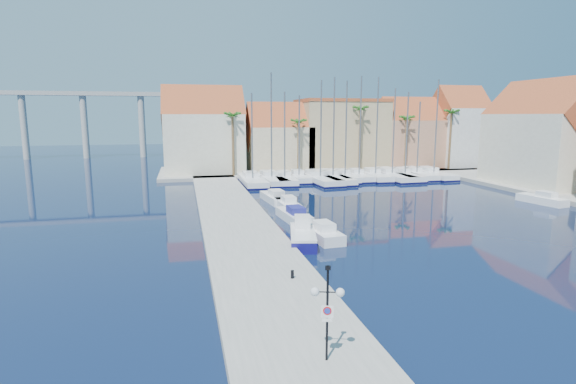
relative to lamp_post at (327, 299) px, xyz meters
name	(u,v)px	position (x,y,z in m)	size (l,w,h in m)	color
ground	(403,266)	(8.41, 10.24, -2.87)	(260.00, 260.00, 0.00)	black
quay_west	(236,221)	(-0.59, 23.74, -2.62)	(6.00, 77.00, 0.50)	gray
shore_north	(324,169)	(18.41, 58.24, -2.62)	(54.00, 16.00, 0.50)	gray
lamp_post	(327,299)	(0.00, 0.00, 0.00)	(1.18, 0.60, 3.61)	black
bollard	(292,274)	(0.76, 8.40, -2.15)	(0.18, 0.18, 0.45)	black
fishing_boat	(303,235)	(3.55, 16.58, -2.25)	(2.92, 5.60, 1.87)	#120F5B
motorboat_west_0	(322,232)	(5.30, 17.54, -2.36)	(2.21, 5.58, 1.40)	white
motorboat_west_1	(294,215)	(4.66, 23.66, -2.36)	(2.26, 5.69, 1.40)	white
motorboat_west_2	(287,204)	(5.24, 28.82, -2.36)	(1.77, 5.33, 1.40)	white
motorboat_west_3	(275,197)	(4.77, 32.77, -2.36)	(2.39, 5.97, 1.40)	white
motorboat_east_1	(542,199)	(32.43, 25.27, -2.36)	(2.57, 5.38, 1.40)	white
sailboat_0	(252,180)	(4.21, 45.82, -2.30)	(2.92, 10.90, 12.23)	white
sailboat_1	(271,179)	(6.94, 46.54, -2.26)	(3.56, 10.79, 14.97)	white
sailboat_2	(284,179)	(8.78, 46.05, -2.28)	(3.39, 9.98, 12.46)	white
sailboat_3	(298,177)	(11.10, 47.17, -2.26)	(2.43, 8.20, 12.08)	white
sailboat_4	(318,178)	(13.64, 45.60, -2.30)	(4.04, 12.24, 14.02)	white
sailboat_5	(331,177)	(15.66, 45.99, -2.29)	(3.53, 11.98, 14.51)	white
sailboat_6	(344,177)	(17.66, 46.19, -2.24)	(2.86, 9.13, 14.06)	white
sailboat_7	(358,176)	(19.87, 46.39, -2.21)	(2.58, 8.56, 14.77)	white
sailboat_8	(374,175)	(22.41, 46.36, -2.24)	(3.14, 9.66, 14.68)	white
sailboat_9	(390,175)	(24.90, 46.30, -2.30)	(3.62, 11.74, 13.13)	white
sailboat_10	(403,175)	(26.83, 45.81, -2.29)	(3.56, 10.50, 12.62)	white
sailboat_11	(415,174)	(29.09, 46.52, -2.30)	(2.67, 9.94, 11.32)	white
sailboat_12	(431,174)	(31.59, 46.06, -2.26)	(3.16, 10.15, 14.50)	white
building_0	(204,134)	(-1.59, 57.24, 3.65)	(12.30, 9.00, 13.50)	beige
building_1	(279,141)	(10.41, 57.24, 2.43)	(10.30, 8.00, 11.00)	tan
building_2	(341,134)	(21.41, 58.24, 3.39)	(14.20, 10.20, 11.50)	tan
building_3	(408,136)	(33.41, 57.24, 2.99)	(10.30, 8.00, 12.00)	tan
building_4	(458,129)	(42.41, 56.24, 4.10)	(8.30, 8.00, 14.00)	silver
building_6	(545,138)	(40.41, 34.24, 3.65)	(9.00, 14.30, 13.50)	beige
palm_0	(232,117)	(2.41, 52.24, 6.21)	(2.60, 2.60, 10.15)	brown
palm_1	(298,123)	(12.41, 52.24, 5.27)	(2.60, 2.60, 9.15)	brown
palm_2	(361,111)	(22.41, 52.24, 7.15)	(2.60, 2.60, 11.15)	brown
palm_3	(407,120)	(30.41, 52.24, 5.74)	(2.60, 2.60, 9.65)	brown
palm_4	(452,114)	(38.41, 52.24, 6.68)	(2.60, 2.60, 10.65)	brown
viaduct	(58,111)	(-30.66, 92.24, 7.38)	(48.00, 2.20, 14.45)	#9E9E99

